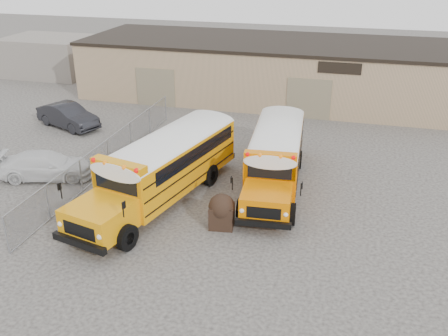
% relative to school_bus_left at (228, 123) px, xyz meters
% --- Properties ---
extents(ground, '(120.00, 120.00, 0.00)m').
position_rel_school_bus_left_xyz_m(ground, '(0.01, -7.22, -1.92)').
color(ground, '#312F2D').
rests_on(ground, ground).
extents(warehouse, '(30.20, 10.20, 4.67)m').
position_rel_school_bus_left_xyz_m(warehouse, '(0.01, 12.78, 0.45)').
color(warehouse, tan).
rests_on(warehouse, ground).
extents(chainlink_fence, '(0.07, 18.07, 1.81)m').
position_rel_school_bus_left_xyz_m(chainlink_fence, '(-5.99, -4.22, -1.02)').
color(chainlink_fence, gray).
rests_on(chainlink_fence, ground).
extents(distant_building_left, '(8.00, 6.00, 3.60)m').
position_rel_school_bus_left_xyz_m(distant_building_left, '(-21.99, 14.78, -0.12)').
color(distant_building_left, gray).
rests_on(distant_building_left, ground).
extents(school_bus_left, '(5.25, 11.67, 3.32)m').
position_rel_school_bus_left_xyz_m(school_bus_left, '(0.00, 0.00, 0.00)').
color(school_bus_left, orange).
rests_on(school_bus_left, ground).
extents(school_bus_right, '(3.40, 10.50, 3.02)m').
position_rel_school_bus_left_xyz_m(school_bus_right, '(3.01, 2.74, -0.17)').
color(school_bus_right, orange).
rests_on(school_bus_right, ground).
extents(tarp_bundle, '(1.22, 1.20, 1.64)m').
position_rel_school_bus_left_xyz_m(tarp_bundle, '(2.01, -8.73, -1.08)').
color(tarp_bundle, black).
rests_on(tarp_bundle, ground).
extents(car_white, '(5.49, 3.49, 1.48)m').
position_rel_school_bus_left_xyz_m(car_white, '(-8.74, -6.22, -1.18)').
color(car_white, silver).
rests_on(car_white, ground).
extents(car_dark, '(5.32, 3.49, 1.66)m').
position_rel_school_bus_left_xyz_m(car_dark, '(-12.04, 1.48, -1.09)').
color(car_dark, black).
rests_on(car_dark, ground).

